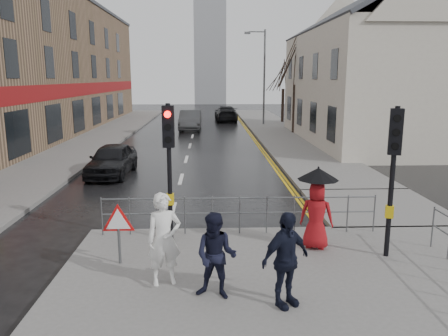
{
  "coord_description": "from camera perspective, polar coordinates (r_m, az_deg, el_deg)",
  "views": [
    {
      "loc": [
        1.16,
        -10.23,
        4.13
      ],
      "look_at": [
        1.64,
        3.12,
        1.36
      ],
      "focal_mm": 35.0,
      "sensor_mm": 36.0,
      "label": 1
    }
  ],
  "objects": [
    {
      "name": "ground",
      "position": [
        11.09,
        -8.02,
        -10.27
      ],
      "size": [
        120.0,
        120.0,
        0.0
      ],
      "primitive_type": "plane",
      "color": "black",
      "rests_on": "ground"
    },
    {
      "name": "near_pavement",
      "position": [
        8.07,
        12.08,
        -18.77
      ],
      "size": [
        10.0,
        9.0,
        0.14
      ],
      "primitive_type": "cube",
      "color": "#605E5B",
      "rests_on": "ground"
    },
    {
      "name": "left_pavement",
      "position": [
        34.34,
        -14.96,
        4.52
      ],
      "size": [
        4.0,
        44.0,
        0.14
      ],
      "primitive_type": "cube",
      "color": "#605E5B",
      "rests_on": "ground"
    },
    {
      "name": "right_pavement",
      "position": [
        35.86,
        6.56,
        5.13
      ],
      "size": [
        4.0,
        40.0,
        0.14
      ],
      "primitive_type": "cube",
      "color": "#605E5B",
      "rests_on": "ground"
    },
    {
      "name": "pavement_bridge_right",
      "position": [
        14.83,
        19.22,
        -4.85
      ],
      "size": [
        4.0,
        4.2,
        0.14
      ],
      "primitive_type": "cube",
      "color": "#605E5B",
      "rests_on": "ground"
    },
    {
      "name": "building_left_terrace",
      "position": [
        34.82,
        -24.83,
        12.08
      ],
      "size": [
        8.0,
        42.0,
        10.0
      ],
      "primitive_type": "cube",
      "color": "#87684E",
      "rests_on": "ground"
    },
    {
      "name": "building_right_cream",
      "position": [
        30.25,
        19.42,
        12.29
      ],
      "size": [
        9.0,
        16.4,
        10.1
      ],
      "color": "beige",
      "rests_on": "ground"
    },
    {
      "name": "church_tower",
      "position": [
        72.4,
        -1.84,
        15.56
      ],
      "size": [
        5.0,
        5.0,
        18.0
      ],
      "primitive_type": "cube",
      "color": "gray",
      "rests_on": "ground"
    },
    {
      "name": "traffic_signal_near_left",
      "position": [
        10.6,
        -7.21,
        2.54
      ],
      "size": [
        0.28,
        0.27,
        3.4
      ],
      "color": "black",
      "rests_on": "near_pavement"
    },
    {
      "name": "traffic_signal_near_right",
      "position": [
        10.21,
        21.3,
        1.48
      ],
      "size": [
        0.34,
        0.33,
        3.4
      ],
      "color": "black",
      "rests_on": "near_pavement"
    },
    {
      "name": "guard_railing_front",
      "position": [
        11.34,
        2.05,
        -5.06
      ],
      "size": [
        7.14,
        0.04,
        1.0
      ],
      "color": "#595B5E",
      "rests_on": "near_pavement"
    },
    {
      "name": "warning_sign",
      "position": [
        9.74,
        -13.65,
        -7.13
      ],
      "size": [
        0.8,
        0.07,
        1.35
      ],
      "color": "#595B5E",
      "rests_on": "near_pavement"
    },
    {
      "name": "street_lamp",
      "position": [
        38.52,
        5.02,
        12.52
      ],
      "size": [
        1.83,
        0.25,
        8.0
      ],
      "color": "#595B5E",
      "rests_on": "right_pavement"
    },
    {
      "name": "tree_near",
      "position": [
        32.86,
        9.33,
        13.31
      ],
      "size": [
        2.4,
        2.4,
        6.58
      ],
      "color": "black",
      "rests_on": "right_pavement"
    },
    {
      "name": "tree_far",
      "position": [
        40.81,
        7.78,
        12.01
      ],
      "size": [
        2.4,
        2.4,
        5.64
      ],
      "color": "black",
      "rests_on": "right_pavement"
    },
    {
      "name": "pedestrian_a",
      "position": [
        8.65,
        -7.84,
        -9.21
      ],
      "size": [
        0.76,
        0.6,
        1.84
      ],
      "primitive_type": "imported",
      "rotation": [
        0.0,
        0.0,
        0.27
      ],
      "color": "white",
      "rests_on": "near_pavement"
    },
    {
      "name": "pedestrian_b",
      "position": [
        8.1,
        -1.04,
        -11.42
      ],
      "size": [
        0.93,
        0.81,
        1.62
      ],
      "primitive_type": "imported",
      "rotation": [
        0.0,
        0.0,
        -0.28
      ],
      "color": "black",
      "rests_on": "near_pavement"
    },
    {
      "name": "pedestrian_with_umbrella",
      "position": [
        10.5,
        12.04,
        -4.59
      ],
      "size": [
        0.96,
        0.96,
        1.95
      ],
      "color": "maroon",
      "rests_on": "near_pavement"
    },
    {
      "name": "pedestrian_d",
      "position": [
        7.88,
        8.04,
        -11.76
      ],
      "size": [
        1.09,
        0.89,
        1.74
      ],
      "primitive_type": "imported",
      "rotation": [
        0.0,
        0.0,
        0.55
      ],
      "color": "black",
      "rests_on": "near_pavement"
    },
    {
      "name": "car_parked",
      "position": [
        19.33,
        -14.43,
        1.05
      ],
      "size": [
        1.8,
        4.07,
        1.36
      ],
      "primitive_type": "imported",
      "rotation": [
        0.0,
        0.0,
        -0.05
      ],
      "color": "black",
      "rests_on": "ground"
    },
    {
      "name": "car_mid",
      "position": [
        35.46,
        -4.41,
        6.26
      ],
      "size": [
        1.72,
        4.81,
        1.58
      ],
      "primitive_type": "imported",
      "rotation": [
        0.0,
        0.0,
        -0.01
      ],
      "color": "#4C4E51",
      "rests_on": "ground"
    },
    {
      "name": "car_far",
      "position": [
        42.66,
        0.25,
        7.14
      ],
      "size": [
        2.18,
        5.1,
        1.47
      ],
      "primitive_type": "imported",
      "rotation": [
        0.0,
        0.0,
        3.17
      ],
      "color": "black",
      "rests_on": "ground"
    }
  ]
}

